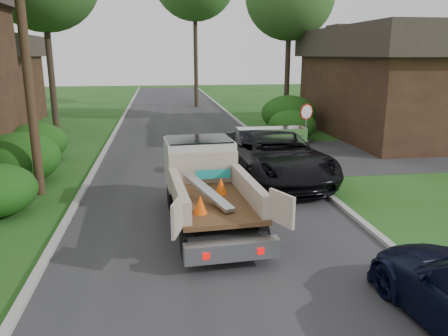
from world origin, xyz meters
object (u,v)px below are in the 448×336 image
Objects in this scene: house_right at (408,80)px; flatbed_truck at (205,178)px; utility_pole at (24,36)px; black_pickup at (274,155)px; stop_sign at (306,119)px.

house_right is 17.90m from flatbed_truck.
flatbed_truck is at bearing -28.95° from utility_pole.
flatbed_truck is 0.86× the size of black_pickup.
house_right is (7.80, 5.00, 1.38)m from stop_sign.
house_right reaches higher than black_pickup.
stop_sign is at bearing 20.62° from utility_pole.
flatbed_truck is at bearing -135.34° from black_pickup.
black_pickup is at bearing -125.03° from stop_sign.
house_right is at bearing 34.19° from black_pickup.
utility_pole is (-10.68, -4.02, 3.40)m from stop_sign.
flatbed_truck is at bearing -127.67° from stop_sign.
black_pickup is at bearing 4.28° from utility_pole.
utility_pole reaches higher than house_right.
house_right is 1.94× the size of black_pickup.
house_right is 2.26× the size of flatbed_truck.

